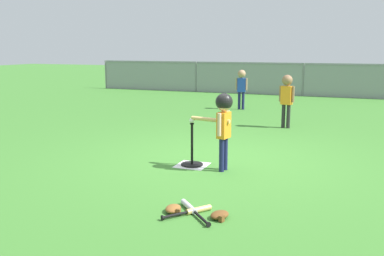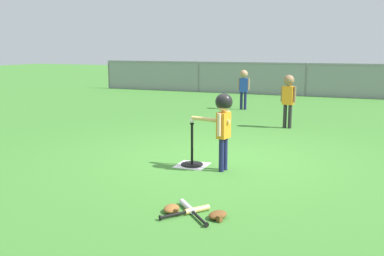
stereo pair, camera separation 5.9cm
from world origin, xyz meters
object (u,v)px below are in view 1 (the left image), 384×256
(baseball_on_tee, at_px, (192,120))
(fielder_deep_right, at_px, (241,84))
(spare_bat_wood, at_px, (194,211))
(glove_by_plate, at_px, (173,209))
(batting_tee, at_px, (192,159))
(glove_near_bats, at_px, (220,215))
(spare_bat_silver, at_px, (191,209))
(batter_child, at_px, (223,116))
(fielder_near_left, at_px, (287,94))

(baseball_on_tee, height_order, fielder_deep_right, fielder_deep_right)
(spare_bat_wood, relative_size, glove_by_plate, 2.00)
(glove_by_plate, bearing_deg, batting_tee, 105.39)
(baseball_on_tee, bearing_deg, glove_near_bats, -60.60)
(fielder_deep_right, bearing_deg, spare_bat_silver, -78.72)
(batter_child, height_order, glove_near_bats, batter_child)
(batter_child, distance_m, spare_bat_silver, 1.76)
(fielder_near_left, height_order, glove_by_plate, fielder_near_left)
(batting_tee, relative_size, spare_bat_wood, 1.28)
(batting_tee, relative_size, baseball_on_tee, 8.42)
(batting_tee, height_order, glove_near_bats, batting_tee)
(batter_child, height_order, glove_by_plate, batter_child)
(fielder_near_left, distance_m, spare_bat_wood, 5.26)
(batting_tee, distance_m, glove_near_bats, 2.00)
(fielder_deep_right, bearing_deg, glove_near_bats, -76.44)
(spare_bat_silver, bearing_deg, spare_bat_wood, -44.24)
(fielder_near_left, xyz_separation_m, glove_near_bats, (0.23, -5.24, -0.69))
(spare_bat_silver, bearing_deg, fielder_near_left, 88.84)
(spare_bat_silver, xyz_separation_m, glove_by_plate, (-0.17, -0.08, 0.01))
(glove_near_bats, bearing_deg, spare_bat_wood, 175.26)
(fielder_near_left, relative_size, spare_bat_silver, 2.08)
(batter_child, bearing_deg, glove_by_plate, -90.27)
(fielder_deep_right, bearing_deg, batting_tee, -81.74)
(fielder_deep_right, distance_m, glove_by_plate, 7.75)
(fielder_near_left, bearing_deg, spare_bat_silver, -91.16)
(fielder_near_left, height_order, glove_near_bats, fielder_near_left)
(batting_tee, distance_m, fielder_deep_right, 5.94)
(batting_tee, xyz_separation_m, batter_child, (0.49, -0.09, 0.67))
(batting_tee, bearing_deg, spare_bat_silver, -68.77)
(batting_tee, relative_size, glove_near_bats, 2.40)
(glove_by_plate, bearing_deg, baseball_on_tee, 105.39)
(fielder_near_left, bearing_deg, batter_child, -94.24)
(batter_child, bearing_deg, fielder_near_left, 85.76)
(batter_child, height_order, fielder_near_left, fielder_near_left)
(spare_bat_silver, height_order, spare_bat_wood, same)
(batting_tee, bearing_deg, batter_child, -10.57)
(fielder_deep_right, distance_m, spare_bat_silver, 7.70)
(batting_tee, height_order, glove_by_plate, batting_tee)
(glove_by_plate, distance_m, glove_near_bats, 0.50)
(spare_bat_silver, bearing_deg, batting_tee, 111.23)
(baseball_on_tee, distance_m, fielder_near_left, 3.58)
(spare_bat_silver, relative_size, glove_near_bats, 2.08)
(batter_child, xyz_separation_m, fielder_deep_right, (-1.34, 5.94, -0.07))
(baseball_on_tee, distance_m, glove_near_bats, 2.10)
(batting_tee, relative_size, fielder_deep_right, 0.58)
(spare_bat_silver, distance_m, glove_near_bats, 0.34)
(batting_tee, distance_m, spare_bat_silver, 1.80)
(batter_child, distance_m, spare_bat_wood, 1.80)
(glove_by_plate, bearing_deg, spare_bat_wood, 10.02)
(batting_tee, distance_m, fielder_near_left, 3.63)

